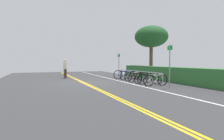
# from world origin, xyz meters

# --- Properties ---
(ground_plane) EXTENTS (28.33, 12.12, 0.05)m
(ground_plane) POSITION_xyz_m (0.00, 0.00, -0.03)
(ground_plane) COLOR #353538
(centre_line_yellow_inner) EXTENTS (25.49, 0.10, 0.00)m
(centre_line_yellow_inner) POSITION_xyz_m (0.00, -0.08, 0.00)
(centre_line_yellow_inner) COLOR gold
(centre_line_yellow_inner) RESTS_ON ground_plane
(centre_line_yellow_outer) EXTENTS (25.49, 0.10, 0.00)m
(centre_line_yellow_outer) POSITION_xyz_m (0.00, 0.08, 0.00)
(centre_line_yellow_outer) COLOR gold
(centre_line_yellow_outer) RESTS_ON ground_plane
(bike_lane_stripe_white) EXTENTS (25.49, 0.12, 0.00)m
(bike_lane_stripe_white) POSITION_xyz_m (0.00, 2.80, 0.00)
(bike_lane_stripe_white) COLOR white
(bike_lane_stripe_white) RESTS_ON ground_plane
(bike_rack) EXTENTS (5.79, 0.05, 0.80)m
(bike_rack) POSITION_xyz_m (1.02, 3.84, 0.60)
(bike_rack) COLOR #9EA0A5
(bike_rack) RESTS_ON ground_plane
(bicycle_0) EXTENTS (0.62, 1.74, 0.79)m
(bicycle_0) POSITION_xyz_m (-1.38, 3.84, 0.37)
(bicycle_0) COLOR black
(bicycle_0) RESTS_ON ground_plane
(bicycle_1) EXTENTS (0.70, 1.73, 0.78)m
(bicycle_1) POSITION_xyz_m (-0.62, 3.84, 0.36)
(bicycle_1) COLOR black
(bicycle_1) RESTS_ON ground_plane
(bicycle_2) EXTENTS (0.49, 1.72, 0.71)m
(bicycle_2) POSITION_xyz_m (0.24, 3.87, 0.33)
(bicycle_2) COLOR black
(bicycle_2) RESTS_ON ground_plane
(bicycle_3) EXTENTS (0.65, 1.73, 0.73)m
(bicycle_3) POSITION_xyz_m (1.07, 3.70, 0.34)
(bicycle_3) COLOR black
(bicycle_3) RESTS_ON ground_plane
(bicycle_4) EXTENTS (0.55, 1.74, 0.74)m
(bicycle_4) POSITION_xyz_m (1.83, 3.82, 0.35)
(bicycle_4) COLOR black
(bicycle_4) RESTS_ON ground_plane
(bicycle_5) EXTENTS (0.60, 1.65, 0.71)m
(bicycle_5) POSITION_xyz_m (2.56, 3.82, 0.33)
(bicycle_5) COLOR black
(bicycle_5) RESTS_ON ground_plane
(bicycle_6) EXTENTS (0.46, 1.73, 0.75)m
(bicycle_6) POSITION_xyz_m (3.38, 3.70, 0.35)
(bicycle_6) COLOR black
(bicycle_6) RESTS_ON ground_plane
(pedestrian) EXTENTS (0.42, 0.32, 1.65)m
(pedestrian) POSITION_xyz_m (-3.79, -0.73, 0.95)
(pedestrian) COLOR #4C3826
(pedestrian) RESTS_ON ground_plane
(sign_post_near) EXTENTS (0.36, 0.08, 2.20)m
(sign_post_near) POSITION_xyz_m (-2.62, 3.91, 1.33)
(sign_post_near) COLOR gray
(sign_post_near) RESTS_ON ground_plane
(sign_post_far) EXTENTS (0.36, 0.06, 2.41)m
(sign_post_far) POSITION_xyz_m (4.55, 3.79, 1.44)
(sign_post_far) COLOR gray
(sign_post_far) RESTS_ON ground_plane
(hedge_backdrop) EXTENTS (14.74, 0.93, 1.07)m
(hedge_backdrop) POSITION_xyz_m (2.52, 6.21, 0.54)
(hedge_backdrop) COLOR #2D6B30
(hedge_backdrop) RESTS_ON ground_plane
(tree_near_left) EXTENTS (3.36, 3.36, 5.09)m
(tree_near_left) POSITION_xyz_m (-3.26, 7.78, 3.97)
(tree_near_left) COLOR brown
(tree_near_left) RESTS_ON ground_plane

